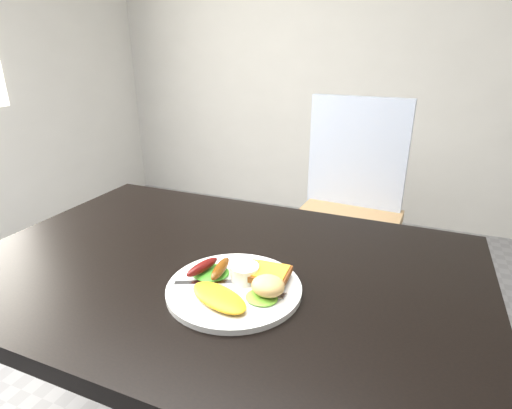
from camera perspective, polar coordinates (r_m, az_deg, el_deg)
name	(u,v)px	position (r m, az deg, el deg)	size (l,w,h in m)	color
room_back_panel	(372,29)	(3.02, 16.19, 22.96)	(4.00, 0.04, 2.70)	silver
dining_table	(221,270)	(0.97, -5.07, -9.34)	(1.20, 0.80, 0.04)	black
dining_chair	(344,225)	(1.93, 12.46, -2.85)	(0.48, 0.48, 0.06)	tan
person	(363,192)	(1.26, 15.06, 1.67)	(0.59, 0.39, 1.63)	#304E8D
plate	(234,289)	(0.86, -3.14, -11.90)	(0.28, 0.28, 0.01)	white
lettuce_left	(210,272)	(0.89, -6.55, -9.62)	(0.09, 0.08, 0.01)	green
lettuce_right	(262,297)	(0.81, 0.81, -13.14)	(0.07, 0.06, 0.01)	#379520
omelette	(219,297)	(0.80, -5.32, -13.05)	(0.14, 0.07, 0.02)	orange
sausage_a	(202,267)	(0.89, -7.67, -8.82)	(0.02, 0.09, 0.02)	maroon
sausage_b	(220,268)	(0.88, -5.12, -9.08)	(0.02, 0.09, 0.02)	#693203
ramekin	(245,273)	(0.86, -1.61, -9.76)	(0.06, 0.06, 0.04)	white
toast_a	(264,273)	(0.88, 1.16, -9.75)	(0.08, 0.08, 0.01)	olive
toast_b	(271,274)	(0.85, 2.13, -9.88)	(0.08, 0.08, 0.01)	brown
potato_salad	(268,286)	(0.81, 1.73, -11.53)	(0.07, 0.06, 0.04)	#D0BD89
fork	(217,282)	(0.86, -5.60, -11.03)	(0.18, 0.01, 0.00)	#ADAFB7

